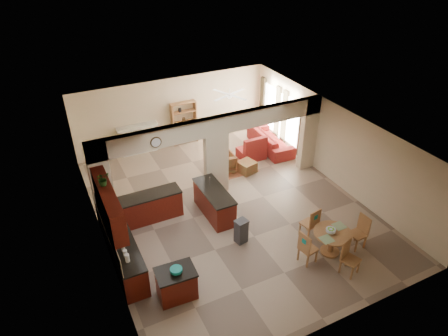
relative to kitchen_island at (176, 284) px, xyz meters
name	(u,v)px	position (x,y,z in m)	size (l,w,h in m)	color
floor	(230,207)	(2.81, 2.65, -0.42)	(10.00, 10.00, 0.00)	gray
ceiling	(230,130)	(2.81, 2.65, 2.38)	(10.00, 10.00, 0.00)	white
wall_back	(174,112)	(2.81, 7.65, 0.98)	(8.00, 8.00, 0.00)	#C5B890
wall_front	(337,283)	(2.81, -2.35, 0.98)	(8.00, 8.00, 0.00)	#C5B890
wall_left	(98,205)	(-1.19, 2.65, 0.98)	(10.00, 10.00, 0.00)	#C5B890
wall_right	(333,143)	(6.81, 2.65, 0.98)	(10.00, 10.00, 0.00)	#C5B890
partition_left_pier	(102,184)	(-0.89, 3.65, 0.98)	(0.60, 0.25, 2.80)	#C5B890
partition_center_pier	(216,164)	(2.81, 3.65, 0.68)	(0.80, 0.25, 2.20)	#C5B890
partition_right_pier	(308,133)	(6.51, 3.65, 0.98)	(0.60, 0.25, 2.80)	#C5B890
partition_header	(216,126)	(2.81, 3.65, 2.08)	(8.00, 0.25, 0.60)	#C5B890
kitchen_counter	(132,229)	(-0.45, 2.40, 0.05)	(2.52, 3.29, 1.48)	#3F0B07
upper_cabinets	(109,204)	(-1.01, 1.85, 1.50)	(0.35, 2.40, 0.90)	#3F0B07
peninsula	(214,202)	(2.21, 2.53, 0.04)	(0.70, 1.85, 0.91)	#3F0B07
wall_clock	(156,142)	(0.81, 3.50, 2.03)	(0.34, 0.34, 0.03)	#473217
rug	(233,168)	(4.01, 4.75, -0.41)	(1.60, 1.30, 0.01)	#9B6038
fireplace	(138,139)	(1.21, 7.48, 0.20)	(1.60, 0.35, 1.20)	beige
shelving_unit	(184,123)	(3.16, 7.47, 0.48)	(1.00, 0.32, 1.80)	brown
window_a	(293,123)	(6.78, 4.95, 0.78)	(0.02, 0.90, 1.90)	white
window_b	(270,108)	(6.78, 6.65, 0.78)	(0.02, 0.90, 1.90)	white
glazed_door	(281,118)	(6.78, 5.80, 0.63)	(0.02, 0.70, 2.10)	white
drape_a_left	(302,129)	(6.74, 4.35, 0.78)	(0.10, 0.28, 2.30)	#46201C
drape_a_right	(284,118)	(6.74, 5.55, 0.78)	(0.10, 0.28, 2.30)	#46201C
drape_b_left	(277,113)	(6.74, 6.05, 0.78)	(0.10, 0.28, 2.30)	#46201C
drape_b_right	(262,103)	(6.74, 7.25, 0.78)	(0.10, 0.28, 2.30)	#46201C
ceiling_fan	(230,95)	(4.31, 5.65, 2.14)	(1.00, 1.00, 0.10)	white
kitchen_island	(176,284)	(0.00, 0.00, 0.00)	(0.99, 0.73, 0.83)	#3F0B07
teal_bowl	(176,271)	(0.01, -0.05, 0.48)	(0.30, 0.30, 0.14)	#13897F
trash_can	(241,232)	(2.36, 1.04, -0.07)	(0.33, 0.28, 0.70)	#2E2E31
dining_table	(332,239)	(4.39, -0.46, 0.07)	(1.05, 1.05, 0.72)	brown
fruit_bowl	(331,231)	(4.32, -0.43, 0.37)	(0.27, 0.27, 0.14)	#65B627
sofa	(270,140)	(6.11, 5.47, -0.06)	(0.96, 2.45, 0.72)	maroon
chaise	(251,153)	(5.02, 5.13, -0.22)	(0.97, 0.80, 0.39)	maroon
armchair	(224,163)	(3.61, 4.71, -0.06)	(0.76, 0.78, 0.71)	maroon
ottoman	(247,167)	(4.35, 4.29, -0.21)	(0.58, 0.58, 0.42)	maroon
plant	(103,179)	(-1.01, 2.06, 2.13)	(0.32, 0.28, 0.35)	#1B4412
chair_north	(312,222)	(4.26, 0.30, 0.14)	(0.49, 0.49, 1.02)	brown
chair_east	(360,230)	(5.27, -0.59, 0.14)	(0.45, 0.44, 1.02)	brown
chair_south	(348,256)	(4.29, -1.21, 0.14)	(0.54, 0.54, 1.02)	brown
chair_west	(306,247)	(3.51, -0.47, 0.14)	(0.48, 0.48, 1.02)	brown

